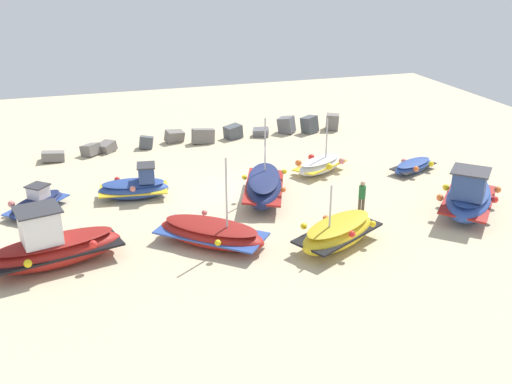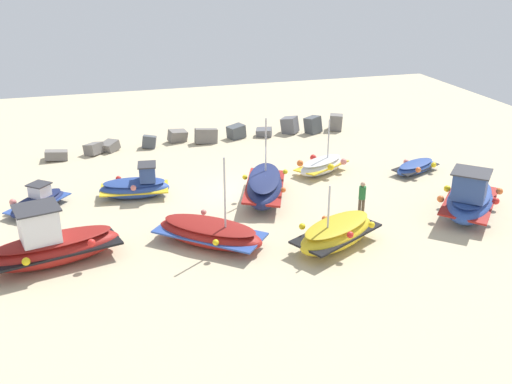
{
  "view_description": "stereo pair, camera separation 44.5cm",
  "coord_description": "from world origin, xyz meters",
  "px_view_note": "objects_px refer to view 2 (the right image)",
  "views": [
    {
      "loc": [
        -7.44,
        -26.55,
        11.36
      ],
      "look_at": [
        0.09,
        -2.29,
        0.9
      ],
      "focal_mm": 41.09,
      "sensor_mm": 36.0,
      "label": 1
    },
    {
      "loc": [
        -7.01,
        -26.68,
        11.36
      ],
      "look_at": [
        0.09,
        -2.29,
        0.9
      ],
      "focal_mm": 41.09,
      "sensor_mm": 36.0,
      "label": 2
    }
  ],
  "objects_px": {
    "fishing_boat_0": "(322,165)",
    "fishing_boat_6": "(38,202)",
    "person_walking": "(362,196)",
    "fishing_boat_7": "(210,233)",
    "fishing_boat_3": "(470,198)",
    "fishing_boat_2": "(265,186)",
    "fishing_boat_1": "(52,245)",
    "fishing_boat_4": "(136,186)",
    "fishing_boat_5": "(416,167)",
    "fishing_boat_8": "(337,233)"
  },
  "relations": [
    {
      "from": "fishing_boat_4",
      "to": "fishing_boat_6",
      "type": "relative_size",
      "value": 1.09
    },
    {
      "from": "fishing_boat_0",
      "to": "fishing_boat_6",
      "type": "bearing_deg",
      "value": -26.69
    },
    {
      "from": "fishing_boat_0",
      "to": "fishing_boat_4",
      "type": "distance_m",
      "value": 10.19
    },
    {
      "from": "fishing_boat_0",
      "to": "fishing_boat_2",
      "type": "xyz_separation_m",
      "value": [
        -4.13,
        -2.7,
        0.25
      ]
    },
    {
      "from": "fishing_boat_3",
      "to": "fishing_boat_7",
      "type": "xyz_separation_m",
      "value": [
        -12.18,
        0.42,
        -0.28
      ]
    },
    {
      "from": "fishing_boat_4",
      "to": "fishing_boat_3",
      "type": "bearing_deg",
      "value": -16.66
    },
    {
      "from": "fishing_boat_2",
      "to": "fishing_boat_6",
      "type": "distance_m",
      "value": 10.81
    },
    {
      "from": "fishing_boat_2",
      "to": "person_walking",
      "type": "distance_m",
      "value": 4.84
    },
    {
      "from": "fishing_boat_1",
      "to": "fishing_boat_3",
      "type": "distance_m",
      "value": 18.41
    },
    {
      "from": "fishing_boat_8",
      "to": "fishing_boat_3",
      "type": "bearing_deg",
      "value": -18.73
    },
    {
      "from": "person_walking",
      "to": "fishing_boat_7",
      "type": "bearing_deg",
      "value": 124.01
    },
    {
      "from": "fishing_boat_4",
      "to": "fishing_boat_5",
      "type": "relative_size",
      "value": 1.11
    },
    {
      "from": "fishing_boat_5",
      "to": "fishing_boat_8",
      "type": "distance_m",
      "value": 10.38
    },
    {
      "from": "fishing_boat_4",
      "to": "fishing_boat_5",
      "type": "height_order",
      "value": "fishing_boat_4"
    },
    {
      "from": "fishing_boat_1",
      "to": "fishing_boat_2",
      "type": "height_order",
      "value": "fishing_boat_2"
    },
    {
      "from": "fishing_boat_7",
      "to": "person_walking",
      "type": "bearing_deg",
      "value": -132.32
    },
    {
      "from": "fishing_boat_4",
      "to": "person_walking",
      "type": "distance_m",
      "value": 11.06
    },
    {
      "from": "fishing_boat_0",
      "to": "fishing_boat_6",
      "type": "relative_size",
      "value": 1.08
    },
    {
      "from": "fishing_boat_4",
      "to": "fishing_boat_6",
      "type": "xyz_separation_m",
      "value": [
        -4.61,
        -0.25,
        -0.16
      ]
    },
    {
      "from": "fishing_boat_0",
      "to": "fishing_boat_4",
      "type": "relative_size",
      "value": 1.0
    },
    {
      "from": "fishing_boat_4",
      "to": "fishing_boat_0",
      "type": "bearing_deg",
      "value": 10.56
    },
    {
      "from": "fishing_boat_4",
      "to": "fishing_boat_8",
      "type": "distance_m",
      "value": 10.69
    },
    {
      "from": "fishing_boat_7",
      "to": "fishing_boat_5",
      "type": "bearing_deg",
      "value": -116.87
    },
    {
      "from": "fishing_boat_4",
      "to": "fishing_boat_2",
      "type": "bearing_deg",
      "value": -11.87
    },
    {
      "from": "fishing_boat_3",
      "to": "fishing_boat_2",
      "type": "bearing_deg",
      "value": -73.67
    },
    {
      "from": "fishing_boat_0",
      "to": "fishing_boat_7",
      "type": "bearing_deg",
      "value": 10.56
    },
    {
      "from": "fishing_boat_5",
      "to": "fishing_boat_7",
      "type": "relative_size",
      "value": 0.68
    },
    {
      "from": "fishing_boat_2",
      "to": "fishing_boat_8",
      "type": "distance_m",
      "value": 5.78
    },
    {
      "from": "fishing_boat_0",
      "to": "fishing_boat_7",
      "type": "relative_size",
      "value": 0.75
    },
    {
      "from": "person_walking",
      "to": "fishing_boat_3",
      "type": "bearing_deg",
      "value": -77.9
    },
    {
      "from": "fishing_boat_0",
      "to": "fishing_boat_8",
      "type": "height_order",
      "value": "fishing_boat_0"
    },
    {
      "from": "fishing_boat_1",
      "to": "fishing_boat_4",
      "type": "height_order",
      "value": "fishing_boat_1"
    },
    {
      "from": "fishing_boat_6",
      "to": "fishing_boat_7",
      "type": "distance_m",
      "value": 9.1
    },
    {
      "from": "fishing_boat_6",
      "to": "fishing_boat_8",
      "type": "distance_m",
      "value": 14.15
    },
    {
      "from": "fishing_boat_6",
      "to": "fishing_boat_8",
      "type": "bearing_deg",
      "value": -80.93
    },
    {
      "from": "fishing_boat_2",
      "to": "fishing_boat_3",
      "type": "distance_m",
      "value": 9.63
    },
    {
      "from": "fishing_boat_4",
      "to": "fishing_boat_5",
      "type": "xyz_separation_m",
      "value": [
        15.19,
        -0.78,
        -0.25
      ]
    },
    {
      "from": "fishing_boat_2",
      "to": "fishing_boat_6",
      "type": "bearing_deg",
      "value": -78.49
    },
    {
      "from": "fishing_boat_1",
      "to": "fishing_boat_8",
      "type": "xyz_separation_m",
      "value": [
        11.21,
        -1.78,
        -0.21
      ]
    },
    {
      "from": "fishing_boat_3",
      "to": "person_walking",
      "type": "relative_size",
      "value": 2.98
    },
    {
      "from": "fishing_boat_8",
      "to": "fishing_boat_6",
      "type": "bearing_deg",
      "value": 119.75
    },
    {
      "from": "fishing_boat_2",
      "to": "fishing_boat_5",
      "type": "bearing_deg",
      "value": 119.21
    },
    {
      "from": "fishing_boat_1",
      "to": "fishing_boat_3",
      "type": "xyz_separation_m",
      "value": [
        18.4,
        -0.53,
        -0.01
      ]
    },
    {
      "from": "fishing_boat_2",
      "to": "fishing_boat_5",
      "type": "height_order",
      "value": "fishing_boat_2"
    },
    {
      "from": "person_walking",
      "to": "fishing_boat_5",
      "type": "bearing_deg",
      "value": -24.02
    },
    {
      "from": "fishing_boat_6",
      "to": "person_walking",
      "type": "distance_m",
      "value": 15.21
    },
    {
      "from": "fishing_boat_2",
      "to": "fishing_boat_7",
      "type": "distance_m",
      "value": 5.33
    },
    {
      "from": "fishing_boat_4",
      "to": "person_walking",
      "type": "xyz_separation_m",
      "value": [
        9.8,
        -5.12,
        0.39
      ]
    },
    {
      "from": "fishing_boat_0",
      "to": "fishing_boat_7",
      "type": "distance_m",
      "value": 10.17
    },
    {
      "from": "fishing_boat_1",
      "to": "fishing_boat_6",
      "type": "height_order",
      "value": "fishing_boat_1"
    }
  ]
}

